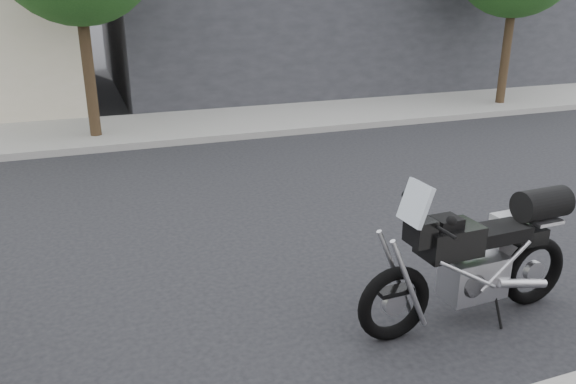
% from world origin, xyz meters
% --- Properties ---
extents(ground, '(120.00, 120.00, 0.00)m').
position_xyz_m(ground, '(0.00, 0.00, 0.00)').
color(ground, black).
rests_on(ground, ground).
extents(far_sidewalk, '(44.00, 3.00, 0.15)m').
position_xyz_m(far_sidewalk, '(0.00, -6.50, 0.07)').
color(far_sidewalk, gray).
rests_on(far_sidewalk, ground).
extents(motorcycle, '(2.47, 0.85, 1.56)m').
position_xyz_m(motorcycle, '(-1.30, 2.79, 0.67)').
color(motorcycle, black).
rests_on(motorcycle, ground).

